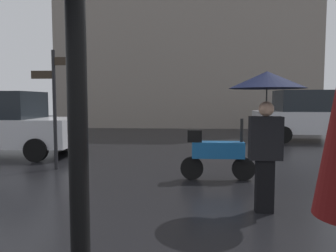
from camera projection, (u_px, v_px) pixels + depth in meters
The scene contains 6 objects.
pedestrian_with_umbrella at pixel (267, 99), 4.52m from camera, with size 1.06×1.06×2.00m.
parked_scooter at pixel (215, 152), 6.47m from camera, with size 1.49×0.32×1.23m.
parked_car_left at pixel (314, 115), 12.65m from camera, with size 4.60×1.95×1.97m.
parked_car_right at pixel (3, 123), 9.32m from camera, with size 4.08×2.00×1.84m.
street_signpost at pixel (55, 97), 7.37m from camera, with size 1.08×0.08×2.72m.
building_block at pixel (186, 3), 18.73m from camera, with size 14.85×2.57×14.36m, color gray.
Camera 1 is at (0.23, -2.46, 1.61)m, focal length 34.68 mm.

